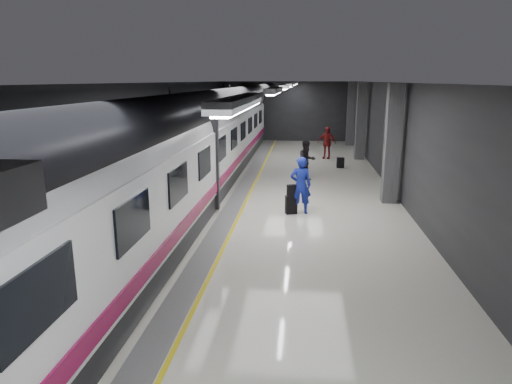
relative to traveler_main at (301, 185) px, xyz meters
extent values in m
plane|color=silver|center=(-1.16, -0.09, -1.02)|extent=(40.00, 40.00, 0.00)
cube|color=black|center=(-1.16, -0.09, 3.48)|extent=(10.00, 40.00, 0.02)
cube|color=#28282B|center=(-1.16, 19.91, 1.23)|extent=(10.00, 0.02, 4.50)
cube|color=#28282B|center=(-6.16, -0.09, 1.23)|extent=(0.02, 40.00, 4.50)
cube|color=#28282B|center=(3.84, -0.09, 1.23)|extent=(0.02, 40.00, 4.50)
cube|color=slate|center=(-2.51, -0.09, -1.01)|extent=(0.65, 39.80, 0.01)
cube|color=yellow|center=(-2.11, -0.09, -1.01)|extent=(0.10, 39.80, 0.01)
cylinder|color=black|center=(-2.46, -0.09, 2.93)|extent=(0.80, 38.00, 0.80)
cube|color=silver|center=(-0.56, -11.09, 3.38)|extent=(0.22, 2.60, 0.10)
cube|color=silver|center=(-0.56, -6.09, 3.38)|extent=(0.22, 2.60, 0.10)
cube|color=silver|center=(-0.56, -1.09, 3.38)|extent=(0.22, 2.60, 0.10)
cube|color=silver|center=(-0.56, 3.91, 3.38)|extent=(0.22, 2.60, 0.10)
cube|color=silver|center=(-0.56, 8.91, 3.38)|extent=(0.22, 2.60, 0.10)
cube|color=silver|center=(-0.56, 13.91, 3.38)|extent=(0.22, 2.60, 0.10)
cube|color=silver|center=(-0.56, 17.91, 3.38)|extent=(0.22, 2.60, 0.10)
cube|color=#515154|center=(3.39, 1.91, 1.23)|extent=(0.55, 0.55, 4.50)
cube|color=#515154|center=(3.39, 11.91, 1.23)|extent=(0.55, 0.55, 4.50)
cube|color=#515154|center=(3.39, 17.91, 1.23)|extent=(0.55, 0.55, 4.50)
cube|color=black|center=(-4.41, -0.09, -0.67)|extent=(2.80, 38.00, 0.60)
cube|color=white|center=(-4.41, -0.09, 0.73)|extent=(2.90, 38.00, 2.20)
cylinder|color=white|center=(-4.41, -0.09, 1.68)|extent=(2.80, 38.00, 2.80)
cube|color=maroon|center=(-2.94, -0.09, -0.07)|extent=(0.04, 38.00, 0.35)
cube|color=black|center=(-4.41, -0.09, 0.98)|extent=(3.05, 0.25, 3.80)
cube|color=black|center=(-2.94, -11.09, 1.13)|extent=(0.05, 1.60, 0.85)
cube|color=black|center=(-2.94, -8.09, 1.13)|extent=(0.05, 1.60, 0.85)
cube|color=black|center=(-2.94, -5.09, 1.13)|extent=(0.05, 1.60, 0.85)
cube|color=black|center=(-2.94, -2.09, 1.13)|extent=(0.05, 1.60, 0.85)
cube|color=black|center=(-2.94, 0.91, 1.13)|extent=(0.05, 1.60, 0.85)
cube|color=black|center=(-2.94, 3.91, 1.13)|extent=(0.05, 1.60, 0.85)
cube|color=black|center=(-2.94, 6.91, 1.13)|extent=(0.05, 1.60, 0.85)
cube|color=black|center=(-2.94, 9.91, 1.13)|extent=(0.05, 1.60, 0.85)
cube|color=black|center=(-2.94, 12.91, 1.13)|extent=(0.05, 1.60, 0.85)
cube|color=black|center=(-2.94, 15.91, 1.13)|extent=(0.05, 1.60, 0.85)
imported|color=#1816AC|center=(0.00, 0.00, 0.00)|extent=(0.79, 0.56, 2.03)
cube|color=black|center=(-0.32, -0.07, -0.69)|extent=(0.45, 0.36, 0.64)
cube|color=black|center=(-0.32, -0.09, -0.17)|extent=(0.34, 0.27, 0.41)
imported|color=black|center=(0.23, 5.50, -0.07)|extent=(1.16, 1.09, 1.89)
imported|color=maroon|center=(1.45, 11.85, -0.06)|extent=(1.20, 0.78, 1.90)
cube|color=black|center=(2.07, 8.92, -0.74)|extent=(0.40, 0.29, 0.56)
camera|label=1|loc=(0.06, -15.62, 3.59)|focal=32.00mm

